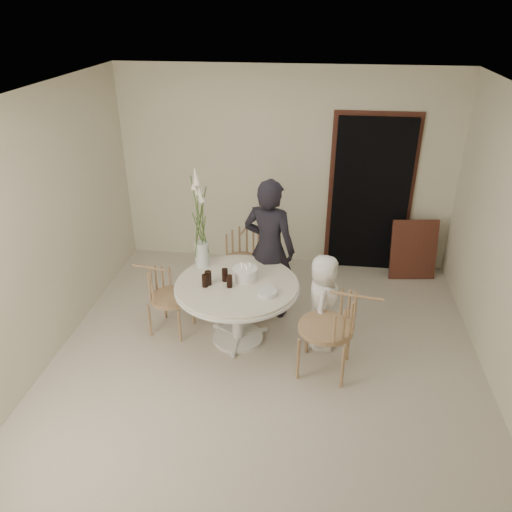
# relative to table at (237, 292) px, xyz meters

# --- Properties ---
(ground) EXTENTS (4.50, 4.50, 0.00)m
(ground) POSITION_rel_table_xyz_m (0.35, -0.25, -0.62)
(ground) COLOR #BEB5A2
(ground) RESTS_ON ground
(room_shell) EXTENTS (4.50, 4.50, 4.50)m
(room_shell) POSITION_rel_table_xyz_m (0.35, -0.25, 1.00)
(room_shell) COLOR white
(room_shell) RESTS_ON ground
(doorway) EXTENTS (1.00, 0.10, 2.10)m
(doorway) POSITION_rel_table_xyz_m (1.50, 1.94, 0.43)
(doorway) COLOR black
(doorway) RESTS_ON ground
(door_trim) EXTENTS (1.12, 0.03, 2.22)m
(door_trim) POSITION_rel_table_xyz_m (1.50, 1.98, 0.49)
(door_trim) COLOR brown
(door_trim) RESTS_ON ground
(table) EXTENTS (1.33, 1.33, 0.73)m
(table) POSITION_rel_table_xyz_m (0.00, 0.00, 0.00)
(table) COLOR white
(table) RESTS_ON ground
(picture_frame) EXTENTS (0.64, 0.27, 0.82)m
(picture_frame) POSITION_rel_table_xyz_m (2.12, 1.70, -0.21)
(picture_frame) COLOR brown
(picture_frame) RESTS_ON ground
(chair_far) EXTENTS (0.54, 0.58, 0.90)m
(chair_far) POSITION_rel_table_xyz_m (-0.08, 1.03, -0.04)
(chair_far) COLOR tan
(chair_far) RESTS_ON ground
(chair_right) EXTENTS (0.62, 0.58, 0.96)m
(chair_right) POSITION_rel_table_xyz_m (1.08, -0.41, 0.00)
(chair_right) COLOR tan
(chair_right) RESTS_ON ground
(chair_left) EXTENTS (0.52, 0.49, 0.80)m
(chair_left) POSITION_rel_table_xyz_m (-0.88, 0.10, -0.10)
(chair_left) COLOR tan
(chair_left) RESTS_ON ground
(girl) EXTENTS (0.70, 0.56, 1.69)m
(girl) POSITION_rel_table_xyz_m (0.28, 0.60, 0.23)
(girl) COLOR black
(girl) RESTS_ON ground
(boy) EXTENTS (0.39, 0.56, 1.09)m
(boy) POSITION_rel_table_xyz_m (0.91, 0.03, -0.07)
(boy) COLOR white
(boy) RESTS_ON ground
(birthday_cake) EXTENTS (0.27, 0.27, 0.18)m
(birthday_cake) POSITION_rel_table_xyz_m (0.07, 0.10, 0.18)
(birthday_cake) COLOR white
(birthday_cake) RESTS_ON table
(cola_tumbler_a) EXTENTS (0.08, 0.08, 0.15)m
(cola_tumbler_a) POSITION_rel_table_xyz_m (-0.29, -0.07, 0.19)
(cola_tumbler_a) COLOR black
(cola_tumbler_a) RESTS_ON table
(cola_tumbler_b) EXTENTS (0.08, 0.08, 0.13)m
(cola_tumbler_b) POSITION_rel_table_xyz_m (-0.06, -0.09, 0.18)
(cola_tumbler_b) COLOR black
(cola_tumbler_b) RESTS_ON table
(cola_tumbler_c) EXTENTS (0.09, 0.09, 0.14)m
(cola_tumbler_c) POSITION_rel_table_xyz_m (-0.32, -0.11, 0.18)
(cola_tumbler_c) COLOR black
(cola_tumbler_c) RESTS_ON table
(cola_tumbler_d) EXTENTS (0.08, 0.08, 0.14)m
(cola_tumbler_d) POSITION_rel_table_xyz_m (-0.13, 0.03, 0.18)
(cola_tumbler_d) COLOR black
(cola_tumbler_d) RESTS_ON table
(plate_stack) EXTENTS (0.27, 0.27, 0.05)m
(plate_stack) POSITION_rel_table_xyz_m (0.34, -0.19, 0.14)
(plate_stack) COLOR white
(plate_stack) RESTS_ON table
(flower_vase) EXTENTS (0.16, 0.16, 1.15)m
(flower_vase) POSITION_rel_table_xyz_m (-0.45, 0.32, 0.59)
(flower_vase) COLOR silver
(flower_vase) RESTS_ON table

